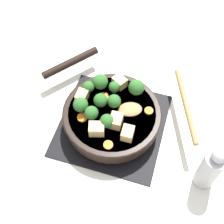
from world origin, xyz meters
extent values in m
plane|color=silver|center=(0.00, 0.00, 0.00)|extent=(2.40, 2.40, 0.00)
cube|color=black|center=(0.00, 0.00, 0.00)|extent=(0.31, 0.31, 0.01)
torus|color=black|center=(0.00, 0.00, 0.02)|extent=(0.24, 0.24, 0.01)
cube|color=black|center=(0.00, 0.00, 0.02)|extent=(0.01, 0.23, 0.01)
cube|color=black|center=(0.00, 0.00, 0.02)|extent=(0.23, 0.01, 0.01)
cylinder|color=black|center=(0.00, 0.00, 0.05)|extent=(0.28, 0.28, 0.05)
cylinder|color=brown|center=(0.00, 0.00, 0.05)|extent=(0.25, 0.25, 0.04)
torus|color=black|center=(0.00, 0.00, 0.07)|extent=(0.28, 0.28, 0.01)
cylinder|color=black|center=(-0.18, 0.15, 0.06)|extent=(0.14, 0.17, 0.02)
ellipsoid|color=#A87A4C|center=(0.05, 0.02, 0.08)|extent=(0.08, 0.07, 0.01)
cylinder|color=#A87A4C|center=(0.20, 0.08, 0.08)|extent=(0.11, 0.24, 0.02)
cube|color=#DBB770|center=(0.02, -0.03, 0.09)|extent=(0.03, 0.04, 0.03)
cube|color=#DBB770|center=(0.06, -0.06, 0.09)|extent=(0.03, 0.04, 0.03)
cube|color=#DBB770|center=(-0.01, 0.10, 0.09)|extent=(0.05, 0.05, 0.03)
cube|color=#DBB770|center=(-0.09, 0.02, 0.09)|extent=(0.03, 0.04, 0.03)
cube|color=#DBB770|center=(-0.02, -0.07, 0.09)|extent=(0.05, 0.04, 0.03)
cylinder|color=#709956|center=(-0.09, -0.02, 0.08)|extent=(0.01, 0.01, 0.01)
sphere|color=#2D6628|center=(-0.09, -0.02, 0.10)|extent=(0.04, 0.04, 0.04)
cylinder|color=#709956|center=(-0.05, -0.03, 0.08)|extent=(0.01, 0.01, 0.01)
sphere|color=#2D6628|center=(-0.05, -0.03, 0.10)|extent=(0.04, 0.04, 0.04)
cylinder|color=#709956|center=(0.00, -0.05, 0.08)|extent=(0.01, 0.01, 0.01)
sphere|color=#2D6628|center=(0.00, -0.05, 0.10)|extent=(0.04, 0.04, 0.04)
cylinder|color=#709956|center=(-0.04, 0.01, 0.08)|extent=(0.01, 0.01, 0.01)
sphere|color=#2D6628|center=(-0.04, 0.01, 0.10)|extent=(0.04, 0.04, 0.04)
cylinder|color=#709956|center=(-0.09, 0.05, 0.08)|extent=(0.01, 0.01, 0.01)
sphere|color=#2D6628|center=(-0.09, 0.05, 0.10)|extent=(0.03, 0.03, 0.03)
cylinder|color=#709956|center=(-0.01, 0.07, 0.08)|extent=(0.01, 0.01, 0.01)
sphere|color=#2D6628|center=(-0.01, 0.07, 0.10)|extent=(0.03, 0.03, 0.03)
cylinder|color=#709956|center=(0.05, 0.08, 0.08)|extent=(0.01, 0.01, 0.01)
sphere|color=#2D6628|center=(0.05, 0.08, 0.10)|extent=(0.05, 0.05, 0.05)
cylinder|color=#709956|center=(0.00, 0.02, 0.08)|extent=(0.01, 0.01, 0.01)
sphere|color=#2D6628|center=(0.00, 0.02, 0.10)|extent=(0.04, 0.04, 0.04)
cylinder|color=#709956|center=(-0.06, 0.07, 0.08)|extent=(0.01, 0.01, 0.01)
sphere|color=#2D6628|center=(-0.06, 0.07, 0.10)|extent=(0.05, 0.05, 0.05)
cylinder|color=orange|center=(0.10, 0.03, 0.08)|extent=(0.02, 0.02, 0.01)
cylinder|color=orange|center=(-0.07, -0.04, 0.08)|extent=(0.03, 0.03, 0.01)
cylinder|color=orange|center=(0.02, -0.10, 0.08)|extent=(0.03, 0.03, 0.01)
cylinder|color=orange|center=(-0.04, 0.04, 0.08)|extent=(0.03, 0.03, 0.01)
cylinder|color=#B2B2B7|center=(0.29, -0.09, 0.07)|extent=(0.05, 0.05, 0.14)
sphere|color=#B2B2B7|center=(0.29, -0.09, 0.16)|extent=(0.04, 0.04, 0.04)
camera|label=1|loc=(0.14, -0.45, 0.82)|focal=50.00mm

